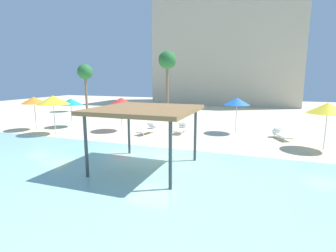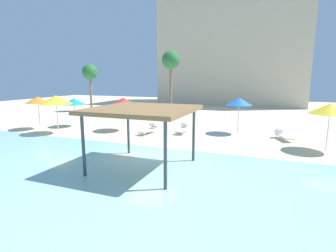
# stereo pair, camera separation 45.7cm
# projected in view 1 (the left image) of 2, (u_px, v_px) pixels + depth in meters

# --- Properties ---
(ground_plane) EXTENTS (80.00, 80.00, 0.00)m
(ground_plane) POSITION_uv_depth(u_px,v_px,m) (153.00, 155.00, 14.49)
(ground_plane) COLOR beige
(lagoon_water) EXTENTS (44.00, 13.50, 0.04)m
(lagoon_water) POSITION_uv_depth(u_px,v_px,m) (97.00, 193.00, 9.64)
(lagoon_water) COLOR #99D1C6
(lagoon_water) RESTS_ON ground
(shade_pavilion) EXTENTS (4.46, 4.46, 2.88)m
(shade_pavilion) POSITION_uv_depth(u_px,v_px,m) (145.00, 111.00, 11.85)
(shade_pavilion) COLOR #42474C
(shade_pavilion) RESTS_ON ground
(beach_umbrella_red_0) EXTENTS (2.11, 2.11, 2.67)m
(beach_umbrella_red_0) POSITION_uv_depth(u_px,v_px,m) (121.00, 101.00, 20.74)
(beach_umbrella_red_0) COLOR silver
(beach_umbrella_red_0) RESTS_ON ground
(beach_umbrella_yellow_1) EXTENTS (2.29, 2.29, 2.80)m
(beach_umbrella_yellow_1) POSITION_uv_depth(u_px,v_px,m) (328.00, 108.00, 15.17)
(beach_umbrella_yellow_1) COLOR silver
(beach_umbrella_yellow_1) RESTS_ON ground
(beach_umbrella_yellow_2) EXTENTS (2.36, 2.36, 2.92)m
(beach_umbrella_yellow_2) POSITION_uv_depth(u_px,v_px,m) (53.00, 100.00, 19.35)
(beach_umbrella_yellow_2) COLOR silver
(beach_umbrella_yellow_2) RESTS_ON ground
(beach_umbrella_orange_3) EXTENTS (1.96, 1.96, 2.71)m
(beach_umbrella_orange_3) POSITION_uv_depth(u_px,v_px,m) (34.00, 100.00, 21.12)
(beach_umbrella_orange_3) COLOR silver
(beach_umbrella_orange_3) RESTS_ON ground
(beach_umbrella_blue_4) EXTENTS (2.00, 2.00, 2.73)m
(beach_umbrella_blue_4) POSITION_uv_depth(u_px,v_px,m) (237.00, 101.00, 19.85)
(beach_umbrella_blue_4) COLOR silver
(beach_umbrella_blue_4) RESTS_ON ground
(beach_umbrella_teal_5) EXTENTS (1.96, 1.96, 2.47)m
(beach_umbrella_teal_5) POSITION_uv_depth(u_px,v_px,m) (71.00, 102.00, 22.45)
(beach_umbrella_teal_5) COLOR silver
(beach_umbrella_teal_5) RESTS_ON ground
(lounge_chair_0) EXTENTS (0.69, 1.92, 0.74)m
(lounge_chair_0) POSITION_uv_depth(u_px,v_px,m) (181.00, 129.00, 20.33)
(lounge_chair_0) COLOR white
(lounge_chair_0) RESTS_ON ground
(lounge_chair_2) EXTENTS (1.31, 1.98, 0.74)m
(lounge_chair_2) POSITION_uv_depth(u_px,v_px,m) (281.00, 134.00, 18.32)
(lounge_chair_2) COLOR white
(lounge_chair_2) RESTS_ON ground
(lounge_chair_3) EXTENTS (0.95, 1.98, 0.74)m
(lounge_chair_3) POSITION_uv_depth(u_px,v_px,m) (148.00, 129.00, 20.03)
(lounge_chair_3) COLOR white
(lounge_chair_3) RESTS_ON ground
(palm_tree_0) EXTENTS (1.90, 1.90, 7.03)m
(palm_tree_0) POSITION_uv_depth(u_px,v_px,m) (167.00, 62.00, 27.68)
(palm_tree_0) COLOR brown
(palm_tree_0) RESTS_ON ground
(palm_tree_1) EXTENTS (1.90, 1.90, 5.90)m
(palm_tree_1) POSITION_uv_depth(u_px,v_px,m) (85.00, 73.00, 32.65)
(palm_tree_1) COLOR brown
(palm_tree_1) RESTS_ON ground
(hotel_block_0) EXTENTS (22.24, 10.55, 17.04)m
(hotel_block_0) POSITION_uv_depth(u_px,v_px,m) (227.00, 51.00, 42.93)
(hotel_block_0) COLOR beige
(hotel_block_0) RESTS_ON ground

